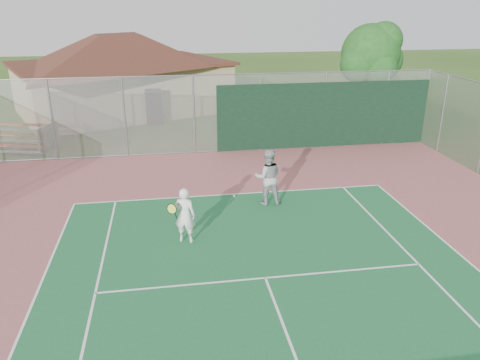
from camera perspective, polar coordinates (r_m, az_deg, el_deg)
name	(u,v)px	position (r m, az deg, el deg)	size (l,w,h in m)	color
back_fence	(263,115)	(21.37, 2.82, 7.96)	(20.08, 0.11, 3.53)	gray
clubhouse	(120,66)	(30.11, -14.37, 13.34)	(15.05, 12.81, 5.50)	tan
bleachers	(16,138)	(23.95, -25.69, 4.68)	(3.44, 2.51, 1.13)	#AD4328
tree	(372,56)	(28.27, 15.78, 14.37)	(3.91, 3.71, 5.46)	#3C2915
player_white_front	(185,216)	(13.30, -6.75, -4.34)	(0.87, 0.71, 1.64)	white
player_grey_back	(268,178)	(15.66, 3.42, 0.30)	(0.98, 0.79, 1.92)	#9C9FA1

